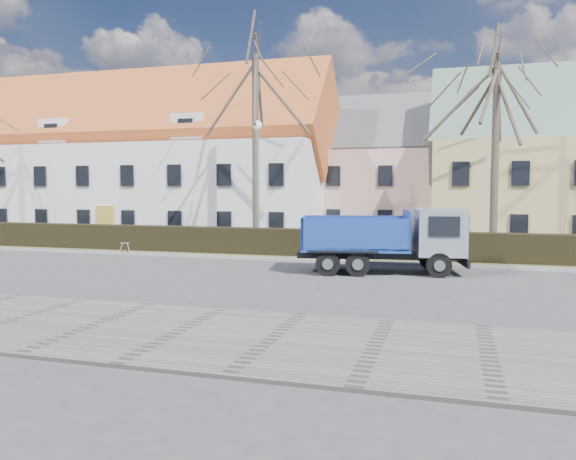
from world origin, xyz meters
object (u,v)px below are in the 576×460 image
(streetlight, at_px, (258,187))
(cart_frame, at_px, (121,247))
(dump_truck, at_px, (377,240))
(parked_car_a, at_px, (179,234))

(streetlight, bearing_deg, cart_frame, -162.39)
(dump_truck, height_order, cart_frame, dump_truck)
(cart_frame, bearing_deg, dump_truck, -11.76)
(streetlight, bearing_deg, parked_car_a, 152.20)
(dump_truck, bearing_deg, parked_car_a, 137.02)
(streetlight, xyz_separation_m, cart_frame, (-6.62, -2.10, -3.08))
(cart_frame, height_order, parked_car_a, parked_car_a)
(dump_truck, xyz_separation_m, cart_frame, (-13.27, 2.76, -0.99))
(dump_truck, height_order, streetlight, streetlight)
(dump_truck, distance_m, streetlight, 8.50)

